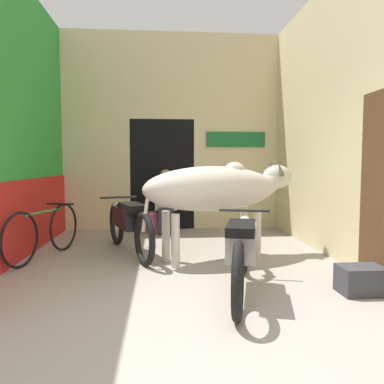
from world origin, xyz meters
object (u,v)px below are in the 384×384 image
(cow, at_px, (218,189))
(motorcycle_near, at_px, (242,248))
(bicycle, at_px, (44,232))
(crate, at_px, (361,280))
(plastic_stool, at_px, (152,222))
(motorcycle_far, at_px, (129,223))
(shopkeeper_seated, at_px, (166,200))

(cow, distance_m, motorcycle_near, 1.45)
(motorcycle_near, bearing_deg, bicycle, 147.09)
(bicycle, bearing_deg, motorcycle_near, -32.91)
(cow, bearing_deg, crate, -50.67)
(cow, bearing_deg, plastic_stool, 115.31)
(crate, bearing_deg, cow, 129.33)
(motorcycle_near, relative_size, bicycle, 1.25)
(motorcycle_near, bearing_deg, motorcycle_far, 126.65)
(plastic_stool, distance_m, crate, 4.14)
(crate, bearing_deg, shopkeeper_seated, 119.45)
(bicycle, xyz_separation_m, plastic_stool, (1.45, 1.79, -0.15))
(plastic_stool, bearing_deg, motorcycle_near, -73.61)
(motorcycle_near, bearing_deg, plastic_stool, 106.39)
(motorcycle_far, relative_size, plastic_stool, 5.04)
(cow, height_order, motorcycle_near, cow)
(motorcycle_far, bearing_deg, bicycle, -172.27)
(cow, relative_size, shopkeeper_seated, 1.91)
(crate, bearing_deg, motorcycle_near, 172.80)
(motorcycle_near, height_order, crate, motorcycle_near)
(motorcycle_far, relative_size, bicycle, 1.23)
(bicycle, height_order, crate, bicycle)
(cow, height_order, crate, cow)
(cow, height_order, shopkeeper_seated, cow)
(cow, xyz_separation_m, shopkeeper_seated, (-0.69, 1.91, -0.34))
(cow, distance_m, motorcycle_far, 1.41)
(cow, bearing_deg, bicycle, 174.63)
(motorcycle_far, height_order, shopkeeper_seated, shopkeeper_seated)
(motorcycle_far, distance_m, plastic_stool, 1.68)
(shopkeeper_seated, relative_size, plastic_stool, 3.02)
(plastic_stool, bearing_deg, crate, -58.15)
(bicycle, bearing_deg, cow, -5.37)
(bicycle, relative_size, plastic_stool, 4.11)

